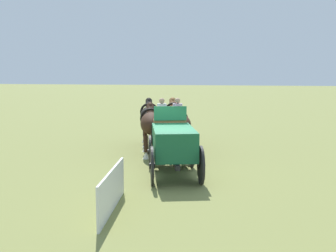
{
  "coord_description": "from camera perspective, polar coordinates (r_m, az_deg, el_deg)",
  "views": [
    {
      "loc": [
        -13.55,
        -2.68,
        3.63
      ],
      "look_at": [
        4.32,
        1.11,
        1.2
      ],
      "focal_mm": 42.3,
      "sensor_mm": 36.0,
      "label": 1
    }
  ],
  "objects": [
    {
      "name": "draft_horse_rear_near",
      "position": [
        17.7,
        -2.4,
        0.28
      ],
      "size": [
        3.18,
        1.57,
        2.25
      ],
      "color": "#331E14",
      "rests_on": "ground"
    },
    {
      "name": "ground_plane",
      "position": [
        14.28,
        0.78,
        -7.15
      ],
      "size": [
        220.0,
        220.0,
        0.0
      ],
      "primitive_type": "plane",
      "color": "olive"
    },
    {
      "name": "draft_horse_lead_off",
      "position": [
        20.35,
        1.01,
        1.43
      ],
      "size": [
        2.98,
        1.5,
        2.33
      ],
      "color": "brown",
      "rests_on": "ground"
    },
    {
      "name": "sponsor_banner",
      "position": [
        10.74,
        -8.08,
        -9.16
      ],
      "size": [
        3.18,
        0.52,
        1.1
      ],
      "primitive_type": "cube",
      "rotation": [
        0.0,
        0.0,
        0.14
      ],
      "color": "silver",
      "rests_on": "ground"
    },
    {
      "name": "show_wagon",
      "position": [
        14.19,
        0.73,
        -2.29
      ],
      "size": [
        5.88,
        2.63,
        2.68
      ],
      "color": "#195B38",
      "rests_on": "ground"
    },
    {
      "name": "draft_horse_rear_off",
      "position": [
        17.81,
        1.78,
        0.18
      ],
      "size": [
        3.1,
        1.45,
        2.2
      ],
      "color": "#331E14",
      "rests_on": "ground"
    },
    {
      "name": "draft_horse_lead_near",
      "position": [
        20.27,
        -2.65,
        1.37
      ],
      "size": [
        3.14,
        1.53,
        2.32
      ],
      "color": "black",
      "rests_on": "ground"
    }
  ]
}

